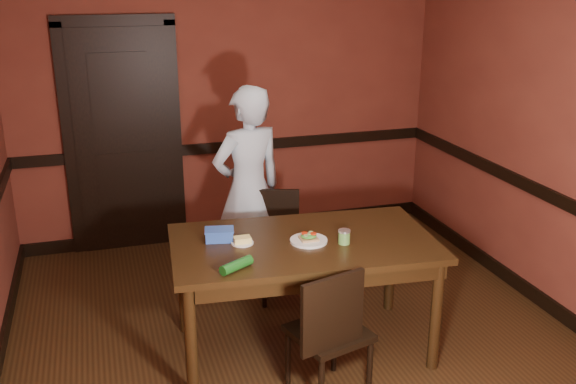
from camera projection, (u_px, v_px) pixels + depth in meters
floor at (303, 351)px, 4.45m from camera, size 4.00×4.50×0.01m
wall_back at (229, 100)px, 6.05m from camera, size 4.00×0.02×2.70m
wall_front at (534, 359)px, 1.98m from camera, size 4.00×0.02×2.70m
wall_right at (570, 141)px, 4.57m from camera, size 0.02×4.50×2.70m
dado_back at (231, 147)px, 6.18m from camera, size 4.00×0.03×0.10m
dado_right at (560, 201)px, 4.71m from camera, size 0.03×4.50×0.10m
baseboard_back at (233, 227)px, 6.45m from camera, size 4.00×0.03×0.12m
baseboard_right at (545, 302)px, 4.98m from camera, size 0.03×4.50×0.12m
door at (123, 135)px, 5.83m from camera, size 1.05×0.07×2.20m
dining_table at (303, 296)px, 4.36m from camera, size 1.81×1.12×0.81m
chair_far at (286, 247)px, 5.06m from camera, size 0.50×0.50×0.86m
chair_near at (329, 330)px, 3.85m from camera, size 0.52×0.52×0.90m
person at (248, 190)px, 5.12m from camera, size 0.70×0.55×1.68m
sandwich_plate at (309, 239)px, 4.20m from camera, size 0.25×0.25×0.06m
sauce_jar at (344, 237)px, 4.16m from camera, size 0.08×0.08×0.09m
cheese_saucer at (242, 241)px, 4.17m from camera, size 0.15×0.15×0.05m
food_tub at (219, 235)px, 4.21m from camera, size 0.21×0.16×0.08m
wrapped_veg at (236, 265)px, 3.79m from camera, size 0.22×0.17×0.06m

